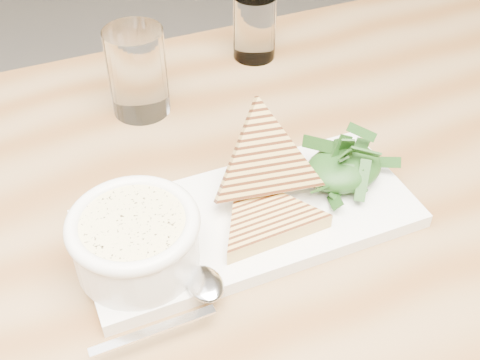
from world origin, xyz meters
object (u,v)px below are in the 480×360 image
glass_near (138,72)px  soup_bowl (136,245)px  glass_far (255,27)px  platter (249,219)px  table_top (248,235)px

glass_near → soup_bowl: bearing=-113.2°
soup_bowl → glass_near: glass_near is taller
glass_near → glass_far: (0.21, 0.05, -0.01)m
platter → soup_bowl: 0.13m
glass_near → glass_far: glass_near is taller
table_top → soup_bowl: bearing=-177.3°
table_top → glass_near: size_ratio=10.84×
table_top → glass_far: glass_far is taller
table_top → glass_near: bearing=93.7°
glass_far → soup_bowl: bearing=-135.9°
platter → glass_near: glass_near is taller
table_top → soup_bowl: soup_bowl is taller
platter → soup_bowl: bearing=-178.4°
glass_near → glass_far: 0.21m
soup_bowl → glass_near: bearing=66.8°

